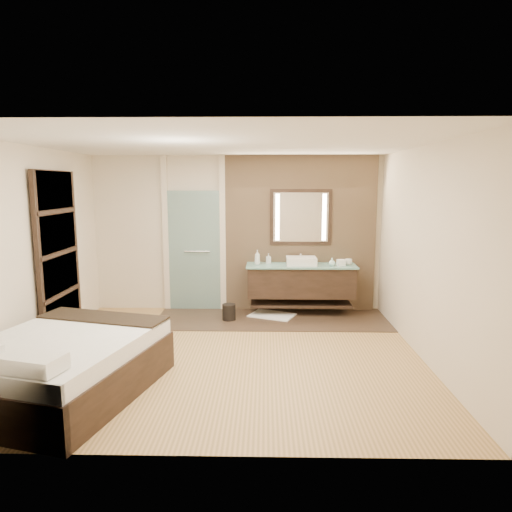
{
  "coord_description": "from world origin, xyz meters",
  "views": [
    {
      "loc": [
        0.49,
        -5.69,
        2.22
      ],
      "look_at": [
        0.36,
        0.6,
        1.22
      ],
      "focal_mm": 32.0,
      "sensor_mm": 36.0,
      "label": 1
    }
  ],
  "objects_px": {
    "bed": "(62,365)",
    "vanity": "(301,281)",
    "waste_bin": "(229,312)",
    "mirror_unit": "(301,217)"
  },
  "relations": [
    {
      "from": "bed",
      "to": "vanity",
      "type": "bearing_deg",
      "value": 62.61
    },
    {
      "from": "vanity",
      "to": "waste_bin",
      "type": "distance_m",
      "value": 1.34
    },
    {
      "from": "bed",
      "to": "waste_bin",
      "type": "xyz_separation_m",
      "value": [
        1.55,
        2.68,
        -0.18
      ]
    },
    {
      "from": "vanity",
      "to": "waste_bin",
      "type": "relative_size",
      "value": 6.79
    },
    {
      "from": "vanity",
      "to": "mirror_unit",
      "type": "bearing_deg",
      "value": 90.0
    },
    {
      "from": "mirror_unit",
      "to": "bed",
      "type": "height_order",
      "value": "mirror_unit"
    },
    {
      "from": "vanity",
      "to": "bed",
      "type": "xyz_separation_m",
      "value": [
        -2.75,
        -3.08,
        -0.26
      ]
    },
    {
      "from": "waste_bin",
      "to": "vanity",
      "type": "bearing_deg",
      "value": 18.34
    },
    {
      "from": "mirror_unit",
      "to": "bed",
      "type": "bearing_deg",
      "value": -129.71
    },
    {
      "from": "mirror_unit",
      "to": "bed",
      "type": "distance_m",
      "value": 4.51
    }
  ]
}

